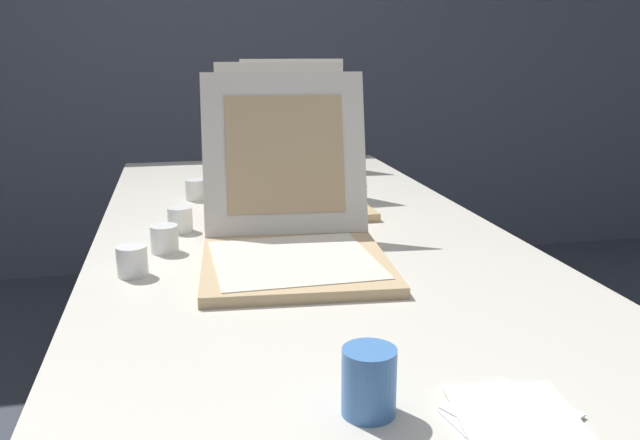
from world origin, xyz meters
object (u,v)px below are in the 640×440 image
(cup_white_near_left, at_px, (132,261))
(cup_printed_front, at_px, (369,382))
(cup_white_far, at_px, (196,190))
(pizza_box_back, at_px, (298,159))
(pizza_box_middle, at_px, (291,187))
(cup_white_near_center, at_px, (164,239))
(table, at_px, (299,244))
(napkin_pile, at_px, (510,415))
(pizza_box_front, at_px, (293,236))
(cup_white_mid, at_px, (180,219))

(cup_white_near_left, bearing_deg, cup_printed_front, -61.79)
(cup_white_far, bearing_deg, pizza_box_back, 41.01)
(pizza_box_middle, bearing_deg, cup_printed_front, -97.33)
(cup_white_far, xyz_separation_m, cup_white_near_center, (-0.08, -0.52, 0.00))
(table, relative_size, napkin_pile, 12.35)
(pizza_box_front, distance_m, cup_white_far, 0.67)
(cup_white_mid, distance_m, cup_printed_front, 0.94)
(cup_white_far, distance_m, cup_white_near_center, 0.53)
(cup_white_near_left, distance_m, napkin_pile, 0.81)
(pizza_box_front, xyz_separation_m, cup_white_near_left, (-0.33, -0.02, -0.03))
(cup_white_near_center, bearing_deg, pizza_box_middle, 47.22)
(cup_white_near_center, relative_size, napkin_pile, 0.35)
(pizza_box_front, height_order, cup_white_mid, pizza_box_front)
(table, bearing_deg, pizza_box_front, -102.80)
(cup_white_mid, relative_size, cup_white_far, 1.00)
(pizza_box_back, relative_size, cup_white_far, 6.65)
(pizza_box_back, height_order, cup_white_near_left, pizza_box_back)
(pizza_box_middle, xyz_separation_m, cup_white_near_left, (-0.41, -0.53, -0.03))
(cup_white_mid, height_order, napkin_pile, cup_white_mid)
(table, relative_size, cup_white_mid, 35.25)
(pizza_box_front, bearing_deg, table, 81.56)
(pizza_box_middle, distance_m, cup_white_mid, 0.38)
(pizza_box_back, bearing_deg, cup_printed_front, -94.60)
(table, height_order, napkin_pile, napkin_pile)
(cup_printed_front, bearing_deg, pizza_box_back, 83.02)
(pizza_box_middle, bearing_deg, table, -97.14)
(pizza_box_front, relative_size, pizza_box_middle, 1.28)
(pizza_box_back, bearing_deg, cup_white_near_left, -115.09)
(cup_white_far, xyz_separation_m, napkin_pile, (0.34, -1.31, -0.03))
(pizza_box_middle, xyz_separation_m, cup_white_near_center, (-0.35, -0.38, -0.03))
(cup_printed_front, distance_m, napkin_pile, 0.18)
(cup_white_near_center, bearing_deg, cup_white_near_left, -112.31)
(cup_white_mid, bearing_deg, napkin_pile, -67.86)
(pizza_box_back, relative_size, cup_white_mid, 6.65)
(table, bearing_deg, cup_white_mid, 175.35)
(pizza_box_front, relative_size, cup_printed_front, 5.93)
(pizza_box_back, xyz_separation_m, cup_printed_front, (-0.19, -1.59, -0.01))
(cup_white_far, bearing_deg, cup_white_near_left, -102.23)
(pizza_box_middle, relative_size, cup_white_near_left, 6.55)
(pizza_box_middle, height_order, cup_white_near_center, pizza_box_middle)
(pizza_box_middle, distance_m, cup_white_near_center, 0.51)
(table, xyz_separation_m, cup_white_far, (-0.25, 0.38, 0.07))
(cup_white_far, relative_size, napkin_pile, 0.35)
(cup_printed_front, bearing_deg, pizza_box_middle, 85.43)
(table, distance_m, cup_white_far, 0.46)
(pizza_box_back, relative_size, cup_white_near_center, 6.65)
(pizza_box_back, distance_m, cup_white_mid, 0.79)
(pizza_box_middle, distance_m, cup_printed_front, 1.13)
(pizza_box_back, bearing_deg, pizza_box_middle, -100.32)
(cup_white_mid, relative_size, napkin_pile, 0.35)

